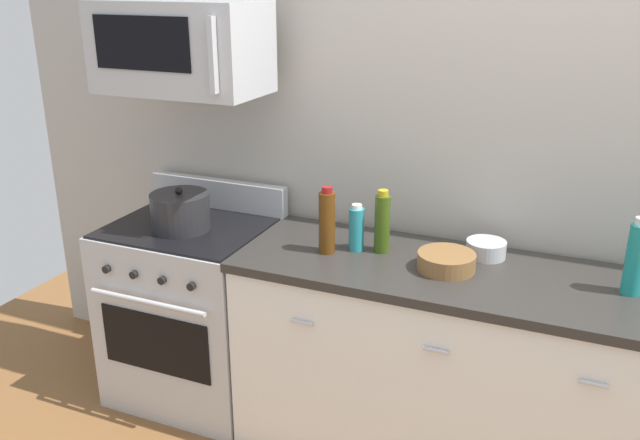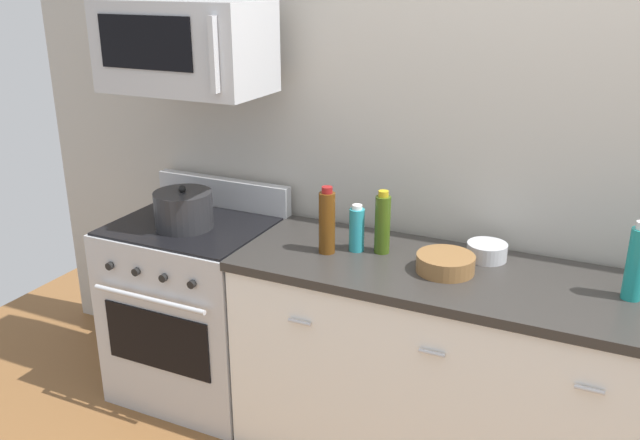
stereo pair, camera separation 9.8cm
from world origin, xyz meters
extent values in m
cube|color=#B7B2A8|center=(0.00, 0.41, 1.35)|extent=(5.50, 0.10, 2.70)
cube|color=white|center=(0.00, 0.00, 0.44)|extent=(2.38, 0.62, 0.88)
cube|color=#2D2B28|center=(0.00, 0.00, 0.90)|extent=(2.41, 0.65, 0.04)
cylinder|color=silver|center=(-0.83, -0.32, 0.72)|extent=(0.10, 0.02, 0.02)
cylinder|color=silver|center=(-0.28, -0.32, 0.72)|extent=(0.10, 0.02, 0.02)
cylinder|color=silver|center=(0.28, -0.32, 0.72)|extent=(0.10, 0.02, 0.02)
cube|color=#B7BABF|center=(-1.58, 0.00, 0.46)|extent=(0.76, 0.64, 0.91)
cube|color=black|center=(-1.58, -0.32, 0.45)|extent=(0.58, 0.01, 0.30)
cylinder|color=#B7BABF|center=(-1.58, -0.35, 0.68)|extent=(0.61, 0.02, 0.02)
cube|color=#B7BABF|center=(-1.58, 0.29, 0.99)|extent=(0.76, 0.06, 0.16)
cube|color=black|center=(-1.58, 0.00, 0.92)|extent=(0.73, 0.61, 0.01)
cylinder|color=black|center=(-1.81, -0.33, 0.79)|extent=(0.04, 0.02, 0.04)
cylinder|color=black|center=(-1.66, -0.33, 0.79)|extent=(0.04, 0.02, 0.04)
cylinder|color=black|center=(-1.50, -0.33, 0.79)|extent=(0.04, 0.02, 0.04)
cylinder|color=black|center=(-1.35, -0.33, 0.79)|extent=(0.04, 0.02, 0.04)
cube|color=#B7BABF|center=(-1.58, 0.05, 1.75)|extent=(0.74, 0.40, 0.40)
cube|color=black|center=(-1.64, -0.15, 1.78)|extent=(0.48, 0.01, 0.22)
cube|color=#B7BABF|center=(-1.28, -0.17, 1.75)|extent=(0.02, 0.04, 0.30)
cylinder|color=#59330F|center=(-0.84, -0.04, 1.06)|extent=(0.07, 0.07, 0.27)
cylinder|color=maroon|center=(-0.84, -0.04, 1.20)|extent=(0.05, 0.05, 0.03)
cylinder|color=teal|center=(-0.74, 0.04, 1.02)|extent=(0.07, 0.07, 0.19)
cylinder|color=white|center=(-0.74, 0.04, 1.12)|extent=(0.04, 0.04, 0.02)
cylinder|color=#385114|center=(-0.63, 0.07, 1.05)|extent=(0.07, 0.07, 0.25)
cylinder|color=#B29919|center=(-0.63, 0.07, 1.19)|extent=(0.04, 0.04, 0.03)
cylinder|color=#197F7A|center=(0.36, 0.05, 1.06)|extent=(0.07, 0.07, 0.28)
cylinder|color=brown|center=(-0.33, -0.01, 0.96)|extent=(0.24, 0.24, 0.07)
torus|color=brown|center=(-0.33, -0.01, 0.99)|extent=(0.24, 0.24, 0.01)
cylinder|color=brown|center=(-0.33, -0.01, 0.93)|extent=(0.13, 0.13, 0.01)
cylinder|color=#B2B5BA|center=(-0.20, 0.19, 0.96)|extent=(0.17, 0.17, 0.07)
torus|color=#B2B5BA|center=(-0.20, 0.19, 0.99)|extent=(0.17, 0.17, 0.01)
cylinder|color=#B2B5BA|center=(-0.20, 0.19, 0.93)|extent=(0.09, 0.09, 0.01)
cylinder|color=#262628|center=(-1.58, -0.05, 1.01)|extent=(0.28, 0.28, 0.18)
sphere|color=black|center=(-1.58, -0.05, 1.11)|extent=(0.04, 0.04, 0.04)
camera|label=1|loc=(0.19, -2.53, 2.06)|focal=37.83mm
camera|label=2|loc=(0.28, -2.49, 2.06)|focal=37.83mm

